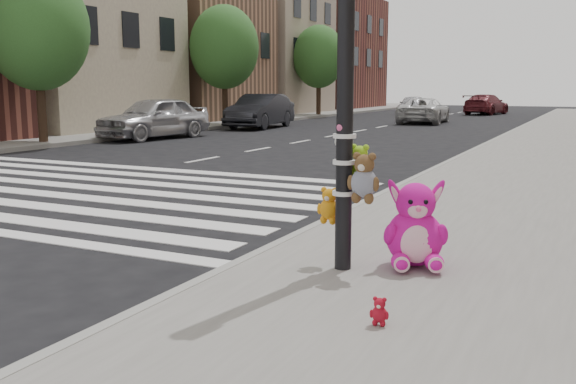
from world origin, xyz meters
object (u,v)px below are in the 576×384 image
Objects in this scene: car_silver_far at (154,118)px; car_dark_far at (260,111)px; car_white_near at (424,111)px; signal_pole at (349,103)px; pink_bunny at (415,231)px; red_teddy at (379,311)px.

car_dark_far is (0.61, 6.88, 0.00)m from car_silver_far.
signal_pole is at bearing 98.44° from car_white_near.
pink_bunny is 23.16m from car_dark_far.
signal_pole reaches higher than car_dark_far.
signal_pole is at bearing -38.11° from car_silver_far.
car_dark_far is (-11.82, 19.93, -0.98)m from signal_pole.
red_teddy is 0.05× the size of car_white_near.
car_dark_far reaches higher than car_silver_far.
car_white_near reaches higher than pink_bunny.
pink_bunny is 4.00× the size of red_teddy.
signal_pole is 0.87× the size of car_white_near.
car_dark_far is at bearing 46.84° from car_white_near.
pink_bunny is 18.17m from car_silver_far.
signal_pole reaches higher than car_white_near.
signal_pole is 0.86× the size of car_dark_far.
red_teddy is at bearing 99.34° from car_white_near.
car_dark_far is 1.01× the size of car_white_near.
pink_bunny is 0.19× the size of car_white_near.
red_teddy is 0.05× the size of car_silver_far.
pink_bunny is at bearing 32.27° from signal_pole.
car_dark_far reaches higher than pink_bunny.
car_silver_far is at bearing -100.61° from car_dark_far.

